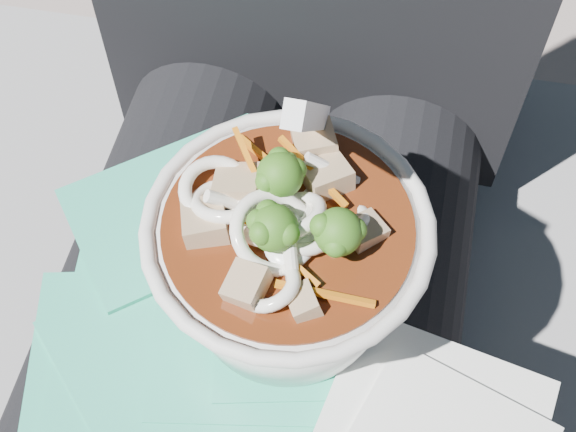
% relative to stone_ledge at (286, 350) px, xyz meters
% --- Properties ---
extents(stone_ledge, '(1.01, 0.52, 0.46)m').
position_rel_stone_ledge_xyz_m(stone_ledge, '(0.00, 0.00, 0.00)').
color(stone_ledge, slate).
rests_on(stone_ledge, ground).
extents(lap, '(0.31, 0.48, 0.14)m').
position_rel_stone_ledge_xyz_m(lap, '(0.00, -0.15, 0.30)').
color(lap, black).
rests_on(lap, stone_ledge).
extents(person_body, '(0.34, 0.94, 1.00)m').
position_rel_stone_ledge_xyz_m(person_body, '(-0.00, -0.06, 0.32)').
color(person_body, black).
rests_on(person_body, ground).
extents(plastic_bag, '(0.27, 0.38, 0.01)m').
position_rel_stone_ledge_xyz_m(plastic_bag, '(-0.01, -0.17, 0.38)').
color(plastic_bag, '#29AC89').
rests_on(plastic_bag, lap).
extents(udon_bowl, '(0.20, 0.20, 0.20)m').
position_rel_stone_ledge_xyz_m(udon_bowl, '(0.03, -0.12, 0.44)').
color(udon_bowl, silver).
rests_on(udon_bowl, plastic_bag).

